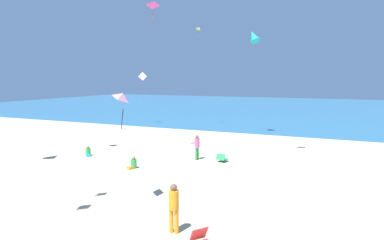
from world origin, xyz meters
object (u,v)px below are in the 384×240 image
kite_magenta (152,4)px  person_1 (174,205)px  beach_chair_far_right (201,239)px  kite_pink (123,97)px  person_2 (133,164)px  person_3 (197,145)px  kite_yellow (199,29)px  beach_chair_far_left (222,158)px  kite_white (143,76)px  person_4 (88,152)px  kite_teal (254,36)px

kite_magenta → person_1: bearing=-57.0°
beach_chair_far_right → person_1: person_1 is taller
kite_magenta → kite_pink: bearing=-67.0°
person_1 → person_2: (-5.68, 6.19, -0.70)m
person_3 → kite_yellow: (-5.16, 12.94, 9.22)m
beach_chair_far_left → kite_white: kite_white is taller
person_1 → kite_yellow: (-8.27, 22.45, 9.17)m
person_2 → kite_white: size_ratio=0.59×
kite_magenta → person_2: bearing=-78.1°
beach_chair_far_right → kite_pink: bearing=-166.6°
beach_chair_far_left → kite_magenta: bearing=97.3°
kite_white → kite_yellow: bearing=6.5°
person_1 → person_3: size_ratio=1.05×
person_1 → person_3: bearing=-164.5°
beach_chair_far_right → kite_white: kite_white is taller
beach_chair_far_left → kite_white: (-13.12, 12.12, 5.10)m
person_1 → person_4: bearing=-129.5°
person_1 → kite_pink: bearing=-116.7°
beach_chair_far_right → person_1: bearing=-167.4°
person_2 → kite_yellow: (-2.58, 16.26, 9.87)m
person_3 → beach_chair_far_right: bearing=124.7°
person_4 → kite_magenta: bearing=78.6°
person_1 → person_4: person_1 is taller
person_2 → person_3: person_3 is taller
beach_chair_far_left → kite_white: 18.58m
kite_white → beach_chair_far_right: bearing=-54.7°
person_2 → person_3: (2.58, 3.32, 0.66)m
person_2 → person_3: 4.25m
kite_magenta → kite_white: size_ratio=1.24×
person_3 → person_4: person_3 is taller
beach_chair_far_left → kite_pink: bearing=-177.2°
person_2 → kite_white: kite_white is taller
person_3 → kite_teal: bearing=-85.0°
kite_pink → kite_magenta: size_ratio=0.99×
kite_teal → kite_pink: bearing=-92.6°
person_4 → kite_white: bearing=153.1°
person_4 → kite_magenta: size_ratio=0.46×
person_3 → kite_white: 17.34m
beach_chair_far_right → kite_white: size_ratio=0.66×
kite_white → person_2: bearing=-60.2°
kite_yellow → person_4: bearing=-97.3°
person_4 → kite_yellow: 17.93m
person_3 → kite_teal: (1.15, 9.94, 7.80)m
person_4 → kite_yellow: size_ratio=0.65×
kite_white → kite_teal: (12.64, -2.28, 3.39)m
person_3 → kite_magenta: (-3.38, 0.48, 8.97)m
beach_chair_far_right → person_1: (-1.19, 0.56, 0.68)m
beach_chair_far_left → person_4: 8.91m
beach_chair_far_right → kite_yellow: 26.76m
kite_yellow → person_3: bearing=-68.3°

